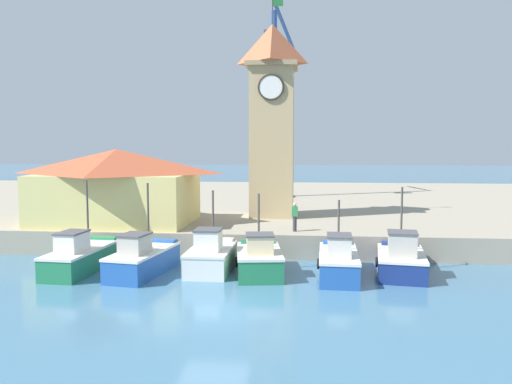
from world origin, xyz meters
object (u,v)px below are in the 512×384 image
at_px(fishing_boat_left_outer, 143,259).
at_px(fishing_boat_center, 338,261).
at_px(warehouse_left, 117,185).
at_px(dock_worker_near_tower, 295,216).
at_px(port_crane_near, 274,125).
at_px(fishing_boat_mid_left, 259,259).
at_px(clock_tower, 272,116).
at_px(fishing_boat_left_inner, 211,256).
at_px(fishing_boat_far_left, 82,256).
at_px(fishing_boat_mid_right, 401,260).

relative_size(fishing_boat_left_outer, fishing_boat_center, 1.02).
relative_size(fishing_boat_left_outer, warehouse_left, 0.52).
distance_m(fishing_boat_left_outer, dock_worker_near_tower, 8.77).
xyz_separation_m(fishing_boat_center, port_crane_near, (-4.34, 23.91, 7.43)).
bearing_deg(warehouse_left, fishing_boat_mid_left, -34.78).
bearing_deg(clock_tower, fishing_boat_mid_left, -89.98).
xyz_separation_m(clock_tower, port_crane_near, (-0.59, 13.48, -0.00)).
relative_size(clock_tower, port_crane_near, 0.79).
bearing_deg(fishing_boat_mid_left, dock_worker_near_tower, 69.16).
distance_m(fishing_boat_left_inner, fishing_boat_mid_left, 2.44).
xyz_separation_m(fishing_boat_far_left, fishing_boat_center, (12.49, 0.03, 0.01)).
bearing_deg(warehouse_left, fishing_boat_mid_right, -20.43).
height_order(fishing_boat_left_outer, fishing_boat_mid_right, fishing_boat_left_outer).
xyz_separation_m(fishing_boat_left_outer, fishing_boat_mid_right, (12.30, 1.03, -0.01)).
height_order(fishing_boat_mid_right, warehouse_left, warehouse_left).
relative_size(fishing_boat_mid_left, clock_tower, 0.31).
height_order(fishing_boat_far_left, fishing_boat_center, fishing_boat_far_left).
bearing_deg(clock_tower, fishing_boat_center, -70.22).
bearing_deg(fishing_boat_mid_left, fishing_boat_left_outer, -174.66).
relative_size(fishing_boat_mid_left, dock_worker_near_tower, 2.72).
height_order(fishing_boat_far_left, fishing_boat_left_outer, fishing_boat_far_left).
bearing_deg(fishing_boat_center, port_crane_near, 100.29).
relative_size(fishing_boat_center, dock_worker_near_tower, 3.02).
distance_m(fishing_boat_far_left, clock_tower, 15.53).
bearing_deg(clock_tower, dock_worker_near_tower, -74.65).
distance_m(warehouse_left, port_crane_near, 19.84).
distance_m(fishing_boat_left_outer, fishing_boat_mid_left, 5.57).
bearing_deg(fishing_boat_far_left, port_crane_near, 71.21).
relative_size(fishing_boat_left_inner, warehouse_left, 0.45).
bearing_deg(fishing_boat_mid_right, fishing_boat_center, -167.08).
bearing_deg(fishing_boat_left_outer, port_crane_near, 78.45).
bearing_deg(clock_tower, fishing_boat_mid_right, -55.26).
height_order(fishing_boat_far_left, fishing_boat_mid_right, fishing_boat_far_left).
bearing_deg(fishing_boat_left_outer, dock_worker_near_tower, 33.82).
bearing_deg(dock_worker_near_tower, port_crane_near, 96.53).
relative_size(fishing_boat_mid_right, port_crane_near, 0.25).
distance_m(fishing_boat_far_left, fishing_boat_mid_right, 15.51).
xyz_separation_m(fishing_boat_mid_left, fishing_boat_center, (3.75, -0.17, 0.01)).
relative_size(fishing_boat_left_inner, dock_worker_near_tower, 2.62).
bearing_deg(fishing_boat_left_inner, fishing_boat_center, -5.26).
distance_m(fishing_boat_far_left, fishing_boat_left_inner, 6.36).
xyz_separation_m(fishing_boat_far_left, clock_tower, (8.73, 10.46, 7.44)).
xyz_separation_m(fishing_boat_left_inner, dock_worker_near_tower, (4.04, 3.90, 1.46)).
relative_size(fishing_boat_left_outer, fishing_boat_mid_left, 1.13).
xyz_separation_m(fishing_boat_mid_left, dock_worker_near_tower, (1.63, 4.29, 1.48)).
relative_size(fishing_boat_far_left, port_crane_near, 0.30).
relative_size(fishing_boat_far_left, fishing_boat_left_inner, 1.26).
xyz_separation_m(warehouse_left, dock_worker_near_tower, (11.05, -2.24, -1.50)).
height_order(fishing_boat_left_outer, clock_tower, clock_tower).
bearing_deg(warehouse_left, fishing_boat_left_inner, -41.25).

